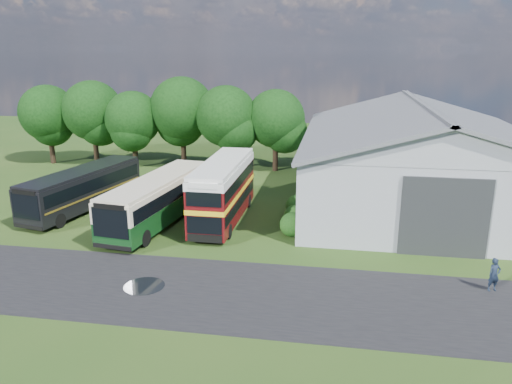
% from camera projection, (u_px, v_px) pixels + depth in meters
% --- Properties ---
extents(ground, '(120.00, 120.00, 0.00)m').
position_uv_depth(ground, '(188.00, 265.00, 29.49)').
color(ground, '#1F3E13').
rests_on(ground, ground).
extents(asphalt_road, '(60.00, 8.00, 0.02)m').
position_uv_depth(asphalt_road, '(226.00, 293.00, 26.17)').
color(asphalt_road, black).
rests_on(asphalt_road, ground).
extents(puddle, '(2.20, 2.20, 0.01)m').
position_uv_depth(puddle, '(144.00, 286.00, 26.89)').
color(puddle, black).
rests_on(puddle, ground).
extents(storage_shed, '(18.80, 24.80, 8.15)m').
position_uv_depth(storage_shed, '(418.00, 152.00, 41.08)').
color(storage_shed, gray).
rests_on(storage_shed, ground).
extents(tree_far_left, '(6.12, 6.12, 8.64)m').
position_uv_depth(tree_far_left, '(48.00, 113.00, 54.37)').
color(tree_far_left, black).
rests_on(tree_far_left, ground).
extents(tree_left_a, '(6.46, 6.46, 9.12)m').
position_uv_depth(tree_left_a, '(93.00, 111.00, 53.96)').
color(tree_left_a, black).
rests_on(tree_left_a, ground).
extents(tree_left_b, '(5.78, 5.78, 8.16)m').
position_uv_depth(tree_left_b, '(133.00, 119.00, 52.39)').
color(tree_left_b, black).
rests_on(tree_left_b, ground).
extents(tree_mid, '(6.80, 6.80, 9.60)m').
position_uv_depth(tree_mid, '(182.00, 109.00, 52.56)').
color(tree_mid, black).
rests_on(tree_mid, ground).
extents(tree_right_a, '(6.26, 6.26, 8.83)m').
position_uv_depth(tree_right_a, '(226.00, 116.00, 50.95)').
color(tree_right_a, black).
rests_on(tree_right_a, ground).
extents(tree_right_b, '(5.98, 5.98, 8.45)m').
position_uv_depth(tree_right_b, '(276.00, 119.00, 50.98)').
color(tree_right_b, black).
rests_on(tree_right_b, ground).
extents(shrub_front, '(1.70, 1.70, 1.70)m').
position_uv_depth(shrub_front, '(292.00, 235.00, 34.28)').
color(shrub_front, '#194714').
rests_on(shrub_front, ground).
extents(shrub_mid, '(1.60, 1.60, 1.60)m').
position_uv_depth(shrub_mid, '(295.00, 225.00, 36.17)').
color(shrub_mid, '#194714').
rests_on(shrub_mid, ground).
extents(shrub_back, '(1.80, 1.80, 1.80)m').
position_uv_depth(shrub_back, '(297.00, 217.00, 38.07)').
color(shrub_back, '#194714').
rests_on(shrub_back, ground).
extents(bus_green_single, '(4.48, 12.65, 3.42)m').
position_uv_depth(bus_green_single, '(158.00, 199.00, 36.20)').
color(bus_green_single, black).
rests_on(bus_green_single, ground).
extents(bus_maroon_double, '(2.75, 10.55, 4.53)m').
position_uv_depth(bus_maroon_double, '(223.00, 191.00, 36.60)').
color(bus_maroon_double, black).
rests_on(bus_maroon_double, ground).
extents(bus_dark_single, '(5.00, 12.03, 3.23)m').
position_uv_depth(bus_dark_single, '(83.00, 188.00, 39.35)').
color(bus_dark_single, black).
rests_on(bus_dark_single, ground).
extents(visitor_a, '(0.77, 0.63, 1.82)m').
position_uv_depth(visitor_a, '(494.00, 275.00, 26.14)').
color(visitor_a, '#162031').
rests_on(visitor_a, ground).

